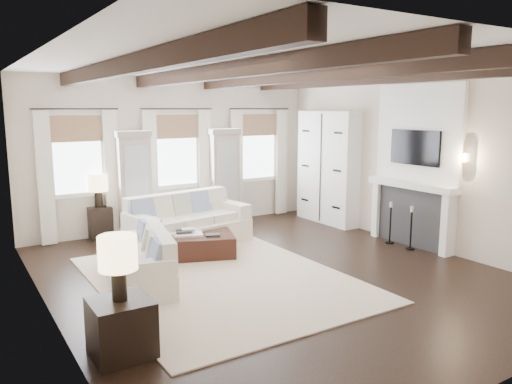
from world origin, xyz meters
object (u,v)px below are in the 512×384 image
sofa_back (187,225)px  side_table_back (100,223)px  ottoman (191,245)px  side_table_front (121,328)px  sofa_left (141,262)px

sofa_back → side_table_back: sofa_back is taller
ottoman → side_table_back: bearing=135.6°
sofa_back → ottoman: sofa_back is taller
ottoman → side_table_back: side_table_back is taller
sofa_back → side_table_front: 4.29m
sofa_back → side_table_front: sofa_back is taller
sofa_back → ottoman: bearing=-109.2°
ottoman → side_table_front: bearing=-107.0°
ottoman → side_table_front: side_table_front is taller
ottoman → sofa_left: bearing=-124.0°
ottoman → side_table_front: size_ratio=2.40×
sofa_left → ottoman: 1.51m
sofa_back → ottoman: 0.77m
ottoman → side_table_back: (-1.02, 2.07, 0.13)m
sofa_left → side_table_front: sofa_left is taller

